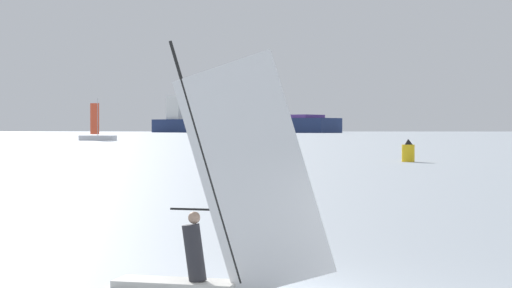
{
  "coord_description": "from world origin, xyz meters",
  "views": [
    {
      "loc": [
        -1.59,
        -12.6,
        2.85
      ],
      "look_at": [
        -3.32,
        19.8,
        2.28
      ],
      "focal_mm": 60.42,
      "sensor_mm": 36.0,
      "label": 1
    }
  ],
  "objects_px": {
    "windsurfer": "(220,217)",
    "cargo_ship": "(237,123)",
    "small_sailboat": "(98,137)",
    "channel_buoy": "(408,152)"
  },
  "relations": [
    {
      "from": "windsurfer",
      "to": "cargo_ship",
      "type": "height_order",
      "value": "cargo_ship"
    },
    {
      "from": "windsurfer",
      "to": "small_sailboat",
      "type": "relative_size",
      "value": 0.44
    },
    {
      "from": "windsurfer",
      "to": "channel_buoy",
      "type": "xyz_separation_m",
      "value": [
        10.66,
        60.05,
        -0.39
      ]
    },
    {
      "from": "channel_buoy",
      "to": "windsurfer",
      "type": "bearing_deg",
      "value": -100.07
    },
    {
      "from": "channel_buoy",
      "to": "small_sailboat",
      "type": "height_order",
      "value": "small_sailboat"
    },
    {
      "from": "channel_buoy",
      "to": "small_sailboat",
      "type": "xyz_separation_m",
      "value": [
        -59.45,
        133.85,
        0.01
      ]
    },
    {
      "from": "cargo_ship",
      "to": "channel_buoy",
      "type": "distance_m",
      "value": 612.36
    },
    {
      "from": "windsurfer",
      "to": "cargo_ship",
      "type": "distance_m",
      "value": 671.25
    },
    {
      "from": "cargo_ship",
      "to": "small_sailboat",
      "type": "xyz_separation_m",
      "value": [
        1.61,
        -475.41,
        -7.12
      ]
    },
    {
      "from": "cargo_ship",
      "to": "channel_buoy",
      "type": "height_order",
      "value": "cargo_ship"
    }
  ]
}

